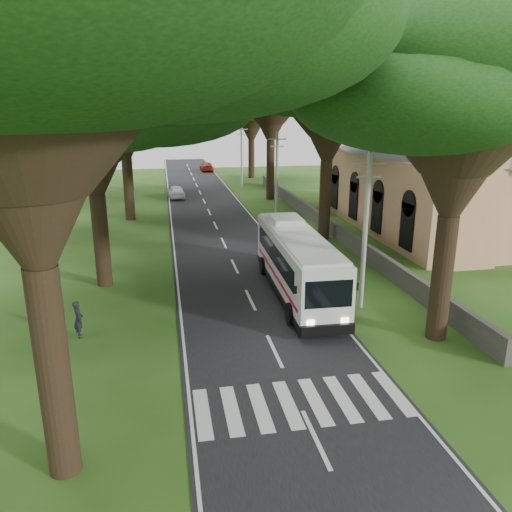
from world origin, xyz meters
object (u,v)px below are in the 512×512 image
(church, at_px, (433,171))
(pole_far, at_px, (242,156))
(pole_near, at_px, (365,229))
(pedestrian, at_px, (78,319))
(pole_mid, at_px, (277,177))
(distant_car_a, at_px, (176,192))
(coach_bus, at_px, (297,262))
(distant_car_c, at_px, (207,167))

(church, xyz_separation_m, pole_far, (-12.36, 24.45, -0.73))
(pole_near, relative_size, pedestrian, 4.60)
(pole_mid, height_order, distant_car_a, pole_mid)
(pole_far, distance_m, pedestrian, 43.42)
(church, height_order, pole_near, church)
(pole_mid, relative_size, pedestrian, 4.60)
(coach_bus, height_order, distant_car_a, coach_bus)
(distant_car_a, bearing_deg, church, 132.05)
(coach_bus, relative_size, distant_car_a, 2.74)
(pole_near, xyz_separation_m, coach_bus, (-2.80, 2.54, -2.30))
(pole_mid, height_order, pedestrian, pole_mid)
(church, xyz_separation_m, pole_mid, (-12.36, 4.45, -0.73))
(church, distance_m, pole_far, 27.41)
(pole_mid, bearing_deg, church, -19.81)
(coach_bus, bearing_deg, pole_mid, 82.39)
(church, distance_m, distant_car_a, 28.52)
(coach_bus, xyz_separation_m, pedestrian, (-11.11, -3.55, -1.01))
(pole_mid, xyz_separation_m, distant_car_c, (-2.78, 39.21, -3.45))
(pole_mid, xyz_separation_m, pole_far, (0.00, 20.00, 0.00))
(church, distance_m, pole_mid, 13.16)
(pole_far, bearing_deg, pole_near, -90.00)
(pole_far, height_order, distant_car_a, pole_far)
(pole_near, bearing_deg, coach_bus, 137.73)
(church, bearing_deg, pole_far, 116.82)
(pole_near, bearing_deg, pole_far, 90.00)
(pole_near, height_order, pole_far, same)
(church, xyz_separation_m, coach_bus, (-15.16, -13.00, -3.03))
(pole_far, height_order, pedestrian, pole_far)
(distant_car_a, height_order, distant_car_c, distant_car_a)
(distant_car_c, bearing_deg, pole_far, 98.03)
(pole_far, relative_size, coach_bus, 0.67)
(pole_near, xyz_separation_m, pole_mid, (0.00, 20.00, 0.00))
(distant_car_c, height_order, pedestrian, pedestrian)
(pole_far, height_order, distant_car_c, pole_far)
(church, bearing_deg, pole_mid, 160.19)
(pole_far, distance_m, distant_car_a, 10.66)
(pole_mid, bearing_deg, coach_bus, -99.11)
(coach_bus, height_order, distant_car_c, coach_bus)
(pedestrian, bearing_deg, pole_far, -33.65)
(pole_near, relative_size, distant_car_a, 1.85)
(coach_bus, xyz_separation_m, distant_car_a, (-5.70, 32.00, -1.11))
(pole_mid, xyz_separation_m, pedestrian, (-13.91, -21.00, -3.31))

